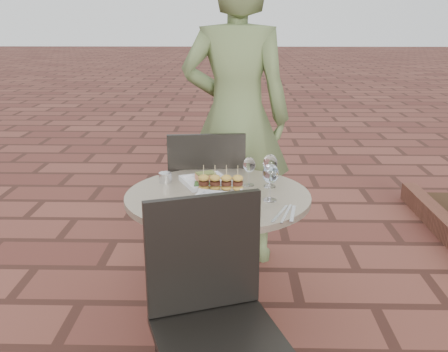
{
  "coord_description": "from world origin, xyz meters",
  "views": [
    {
      "loc": [
        0.04,
        -2.48,
        1.53
      ],
      "look_at": [
        -0.01,
        -0.19,
        0.82
      ],
      "focal_mm": 40.0,
      "sensor_mm": 36.0,
      "label": 1
    }
  ],
  "objects_px": {
    "diner": "(236,118)",
    "plate_tuna": "(220,204)",
    "chair_near": "(212,303)",
    "chair_far": "(206,193)",
    "cafe_table": "(218,240)",
    "plate_sliders": "(221,186)",
    "plate_salmon": "(206,181)"
  },
  "relations": [
    {
      "from": "diner",
      "to": "plate_tuna",
      "type": "height_order",
      "value": "diner"
    },
    {
      "from": "chair_near",
      "to": "chair_far",
      "type": "bearing_deg",
      "value": 74.88
    },
    {
      "from": "cafe_table",
      "to": "chair_near",
      "type": "relative_size",
      "value": 0.97
    },
    {
      "from": "plate_sliders",
      "to": "chair_far",
      "type": "bearing_deg",
      "value": 101.39
    },
    {
      "from": "chair_near",
      "to": "diner",
      "type": "height_order",
      "value": "diner"
    },
    {
      "from": "chair_near",
      "to": "plate_tuna",
      "type": "bearing_deg",
      "value": 69.05
    },
    {
      "from": "diner",
      "to": "plate_sliders",
      "type": "bearing_deg",
      "value": 90.25
    },
    {
      "from": "diner",
      "to": "plate_sliders",
      "type": "distance_m",
      "value": 0.83
    },
    {
      "from": "plate_salmon",
      "to": "plate_sliders",
      "type": "distance_m",
      "value": 0.15
    },
    {
      "from": "chair_far",
      "to": "plate_salmon",
      "type": "height_order",
      "value": "chair_far"
    },
    {
      "from": "cafe_table",
      "to": "diner",
      "type": "bearing_deg",
      "value": 84.02
    },
    {
      "from": "plate_tuna",
      "to": "cafe_table",
      "type": "bearing_deg",
      "value": 94.88
    },
    {
      "from": "cafe_table",
      "to": "diner",
      "type": "distance_m",
      "value": 0.95
    },
    {
      "from": "chair_far",
      "to": "plate_tuna",
      "type": "xyz_separation_m",
      "value": [
        0.11,
        -0.73,
        0.2
      ]
    },
    {
      "from": "diner",
      "to": "plate_salmon",
      "type": "xyz_separation_m",
      "value": [
        -0.15,
        -0.67,
        -0.2
      ]
    },
    {
      "from": "cafe_table",
      "to": "chair_near",
      "type": "xyz_separation_m",
      "value": [
        0.0,
        -0.69,
        0.07
      ]
    },
    {
      "from": "cafe_table",
      "to": "chair_near",
      "type": "bearing_deg",
      "value": -89.72
    },
    {
      "from": "plate_salmon",
      "to": "diner",
      "type": "bearing_deg",
      "value": 77.13
    },
    {
      "from": "chair_near",
      "to": "diner",
      "type": "xyz_separation_m",
      "value": [
        0.08,
        1.52,
        0.4
      ]
    },
    {
      "from": "plate_salmon",
      "to": "plate_sliders",
      "type": "xyz_separation_m",
      "value": [
        0.08,
        -0.13,
        0.02
      ]
    },
    {
      "from": "plate_sliders",
      "to": "plate_salmon",
      "type": "bearing_deg",
      "value": 122.16
    },
    {
      "from": "plate_tuna",
      "to": "diner",
      "type": "bearing_deg",
      "value": 86.07
    },
    {
      "from": "chair_far",
      "to": "diner",
      "type": "relative_size",
      "value": 0.49
    },
    {
      "from": "plate_salmon",
      "to": "plate_tuna",
      "type": "height_order",
      "value": "plate_salmon"
    },
    {
      "from": "cafe_table",
      "to": "plate_tuna",
      "type": "xyz_separation_m",
      "value": [
        0.02,
        -0.19,
        0.26
      ]
    },
    {
      "from": "plate_salmon",
      "to": "plate_sliders",
      "type": "height_order",
      "value": "plate_sliders"
    },
    {
      "from": "chair_far",
      "to": "plate_sliders",
      "type": "xyz_separation_m",
      "value": [
        0.1,
        -0.51,
        0.21
      ]
    },
    {
      "from": "chair_near",
      "to": "plate_salmon",
      "type": "bearing_deg",
      "value": 75.35
    },
    {
      "from": "diner",
      "to": "plate_salmon",
      "type": "height_order",
      "value": "diner"
    },
    {
      "from": "chair_far",
      "to": "chair_near",
      "type": "distance_m",
      "value": 1.23
    },
    {
      "from": "cafe_table",
      "to": "chair_near",
      "type": "distance_m",
      "value": 0.7
    },
    {
      "from": "cafe_table",
      "to": "chair_far",
      "type": "relative_size",
      "value": 0.97
    }
  ]
}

